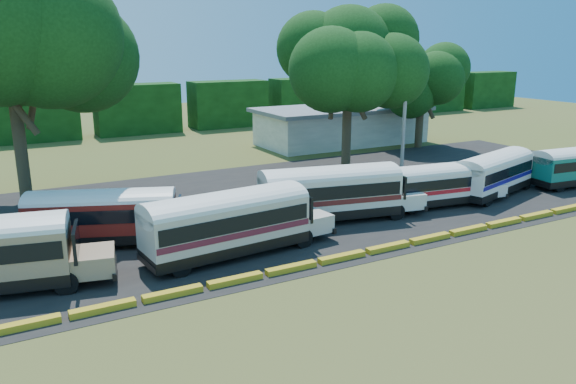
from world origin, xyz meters
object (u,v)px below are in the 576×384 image
bus_cream_west (230,220)px  tree_west (6,30)px  bus_white_red (440,182)px  bus_red (106,214)px

bus_cream_west → tree_west: 19.38m
bus_white_red → tree_west: (-24.86, 12.66, 9.95)m
bus_white_red → tree_west: bearing=160.6°
bus_red → bus_white_red: bearing=13.4°
bus_red → tree_west: (-3.36, 9.62, 9.80)m
bus_white_red → bus_red: bearing=179.5°
bus_cream_west → bus_white_red: bearing=1.2°
bus_red → bus_white_red: 21.71m
bus_cream_west → tree_west: bearing=116.1°
bus_red → bus_cream_west: bus_cream_west is taller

